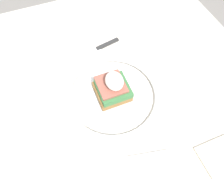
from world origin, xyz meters
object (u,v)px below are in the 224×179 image
(plate, at_px, (112,95))
(knife, at_px, (96,49))
(sandwich, at_px, (113,88))
(fork, at_px, (136,157))

(plate, distance_m, knife, 0.18)
(sandwich, relative_size, knife, 0.43)
(sandwich, xyz_separation_m, knife, (0.18, -0.01, -0.04))
(sandwich, bearing_deg, fork, 176.68)
(knife, bearing_deg, fork, 176.18)
(plate, height_order, knife, plate)
(plate, relative_size, fork, 1.77)
(plate, bearing_deg, knife, -4.92)
(fork, bearing_deg, plate, -2.71)
(fork, distance_m, knife, 0.36)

